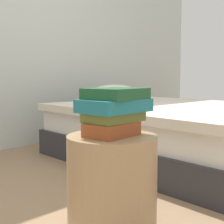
# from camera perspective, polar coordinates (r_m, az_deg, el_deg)

# --- Properties ---
(bed) EXTENTS (1.63, 2.08, 0.62)m
(bed) POSITION_cam_1_polar(r_m,az_deg,el_deg) (2.86, 11.12, -3.41)
(bed) COLOR #2D2D33
(bed) RESTS_ON ground_plane
(side_table) EXTENTS (0.39, 0.39, 0.45)m
(side_table) POSITION_cam_1_polar(r_m,az_deg,el_deg) (1.49, 0.00, -12.50)
(side_table) COLOR tan
(side_table) RESTS_ON ground_plane
(book_rust) EXTENTS (0.23, 0.17, 0.06)m
(book_rust) POSITION_cam_1_polar(r_m,az_deg,el_deg) (1.42, -0.03, -2.99)
(book_rust) COLOR #994723
(book_rust) RESTS_ON side_table
(book_olive) EXTENTS (0.26, 0.17, 0.04)m
(book_olive) POSITION_cam_1_polar(r_m,az_deg,el_deg) (1.44, 0.28, -0.81)
(book_olive) COLOR olive
(book_olive) RESTS_ON book_rust
(book_teal) EXTENTS (0.30, 0.21, 0.05)m
(book_teal) POSITION_cam_1_polar(r_m,az_deg,el_deg) (1.42, 0.42, 1.11)
(book_teal) COLOR #1E727F
(book_teal) RESTS_ON book_olive
(book_forest) EXTENTS (0.27, 0.23, 0.05)m
(book_forest) POSITION_cam_1_polar(r_m,az_deg,el_deg) (1.42, 0.66, 3.17)
(book_forest) COLOR #1E512D
(book_forest) RESTS_ON book_teal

